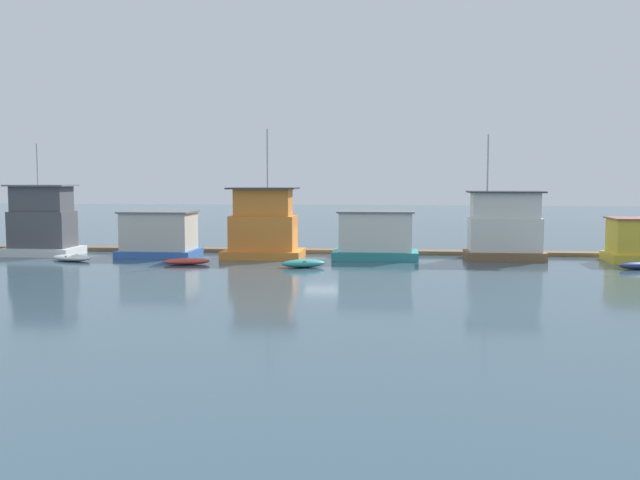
% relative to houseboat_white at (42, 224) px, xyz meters
% --- Properties ---
extents(ground_plane, '(200.00, 200.00, 0.00)m').
position_rel_houseboat_white_xyz_m(ground_plane, '(21.42, 0.59, -2.42)').
color(ground_plane, '#385160').
extents(dock_walkway, '(59.60, 1.53, 0.30)m').
position_rel_houseboat_white_xyz_m(dock_walkway, '(21.42, 3.78, -2.27)').
color(dock_walkway, brown).
rests_on(dock_walkway, ground_plane).
extents(houseboat_white, '(5.37, 3.67, 8.51)m').
position_rel_houseboat_white_xyz_m(houseboat_white, '(0.00, 0.00, 0.00)').
color(houseboat_white, white).
rests_on(houseboat_white, ground_plane).
extents(houseboat_blue, '(5.70, 4.16, 3.41)m').
position_rel_houseboat_white_xyz_m(houseboat_blue, '(9.08, 0.37, -0.78)').
color(houseboat_blue, '#3866B7').
rests_on(houseboat_blue, ground_plane).
extents(houseboat_orange, '(5.81, 3.98, 9.48)m').
position_rel_houseboat_white_xyz_m(houseboat_orange, '(17.14, 0.12, -0.18)').
color(houseboat_orange, orange).
rests_on(houseboat_orange, ground_plane).
extents(houseboat_teal, '(6.15, 3.54, 3.51)m').
position_rel_houseboat_white_xyz_m(houseboat_teal, '(25.45, 0.04, -0.79)').
color(houseboat_teal, teal).
rests_on(houseboat_teal, ground_plane).
extents(houseboat_brown, '(5.58, 3.37, 9.02)m').
position_rel_houseboat_white_xyz_m(houseboat_brown, '(34.72, 0.73, -0.11)').
color(houseboat_brown, brown).
rests_on(houseboat_brown, ground_plane).
extents(dinghy_white, '(3.47, 2.28, 0.45)m').
position_rel_houseboat_white_xyz_m(dinghy_white, '(3.91, -3.46, -2.19)').
color(dinghy_white, white).
rests_on(dinghy_white, ground_plane).
extents(dinghy_red, '(3.35, 1.99, 0.44)m').
position_rel_houseboat_white_xyz_m(dinghy_red, '(12.71, -4.66, -2.20)').
color(dinghy_red, red).
rests_on(dinghy_red, ground_plane).
extents(dinghy_teal, '(3.13, 2.09, 0.55)m').
position_rel_houseboat_white_xyz_m(dinghy_teal, '(20.86, -5.34, -2.15)').
color(dinghy_teal, teal).
rests_on(dinghy_teal, ground_plane).
extents(dinghy_navy, '(2.99, 1.82, 0.50)m').
position_rel_houseboat_white_xyz_m(dinghy_navy, '(42.66, -3.82, -2.17)').
color(dinghy_navy, navy).
rests_on(dinghy_navy, ground_plane).
extents(mooring_post_far_right, '(0.32, 0.32, 2.09)m').
position_rel_houseboat_white_xyz_m(mooring_post_far_right, '(23.75, 2.77, -1.38)').
color(mooring_post_far_right, brown).
rests_on(mooring_post_far_right, ground_plane).
extents(mooring_post_near_left, '(0.27, 0.27, 1.74)m').
position_rel_houseboat_white_xyz_m(mooring_post_near_left, '(33.00, 2.77, -1.55)').
color(mooring_post_near_left, brown).
rests_on(mooring_post_near_left, ground_plane).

